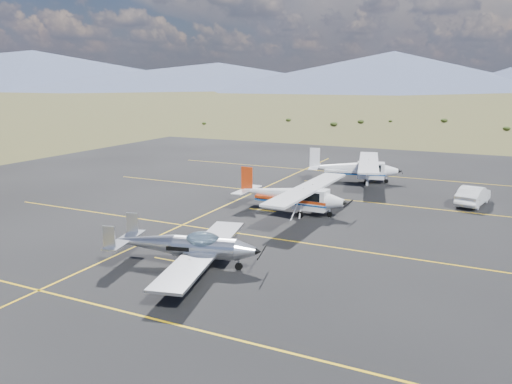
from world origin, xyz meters
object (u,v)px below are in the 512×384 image
Objects in this scene: aircraft_plain at (355,168)px; aircraft_low_wing at (189,246)px; aircraft_cessna at (292,194)px; sedan at (473,195)px.

aircraft_low_wing is at bearing -107.67° from aircraft_plain.
sedan is at bearing 36.28° from aircraft_cessna.
aircraft_plain is at bearing 86.05° from aircraft_cessna.
aircraft_plain reaches higher than aircraft_cessna.
aircraft_cessna is 12.16m from aircraft_plain.
aircraft_cessna is 2.65× the size of sedan.
aircraft_plain reaches higher than aircraft_low_wing.
aircraft_low_wing is at bearing 69.80° from sedan.
aircraft_low_wing is 23.78m from aircraft_plain.
aircraft_plain is (1.94, 23.70, 0.27)m from aircraft_low_wing.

